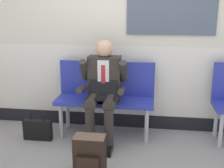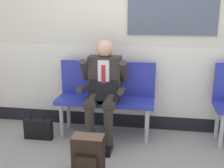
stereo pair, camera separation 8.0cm
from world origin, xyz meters
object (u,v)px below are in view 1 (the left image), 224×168
Objects in this scene: bench_with_person at (106,93)px; person_seated at (103,89)px; backpack at (90,156)px; handbag at (38,129)px.

person_seated reaches higher than bench_with_person.
person_seated reaches higher than backpack.
backpack is (-0.00, -1.00, -0.35)m from bench_with_person.
backpack is (-0.00, -0.80, -0.46)m from person_seated.
bench_with_person is 0.97m from handbag.
person_seated is 3.12× the size of handbag.
backpack is 1.03× the size of handbag.
bench_with_person is at bearing 22.23° from handbag.
handbag is at bearing -170.92° from person_seated.
handbag is at bearing -157.77° from bench_with_person.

